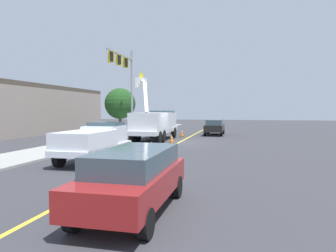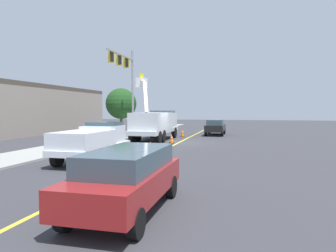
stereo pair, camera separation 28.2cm
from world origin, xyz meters
TOP-DOWN VIEW (x-y plane):
  - ground at (0.00, 0.00)m, footprint 120.00×120.00m
  - sidewalk_far_side at (0.18, 7.21)m, footprint 60.07×5.09m
  - lane_centre_stripe at (0.00, 0.00)m, footprint 49.99×1.40m
  - utility_bucket_truck at (1.62, 2.50)m, footprint 8.26×3.39m
  - service_pickup_truck at (-10.36, 2.76)m, footprint 5.65×2.30m
  - passing_minivan at (8.56, -2.49)m, footprint 4.85×2.05m
  - trailing_sedan at (-17.59, -1.84)m, footprint 4.85×2.05m
  - traffic_cone_leading at (-12.72, 0.76)m, footprint 0.40×0.40m
  - traffic_cone_mid_front at (-6.88, 0.56)m, footprint 0.40×0.40m
  - traffic_cone_mid_rear at (-0.54, 0.53)m, footprint 0.40×0.40m
  - traffic_cone_trailing at (5.50, 0.66)m, footprint 0.40×0.40m
  - traffic_signal_mast at (3.89, 6.10)m, footprint 6.33×0.65m
  - commercial_building_backdrop at (4.71, 19.02)m, footprint 27.98×7.24m
  - street_tree_right at (8.71, 8.53)m, footprint 3.61×3.61m

SIDE VIEW (x-z plane):
  - ground at x=0.00m, z-range 0.00..0.00m
  - lane_centre_stripe at x=0.00m, z-range 0.00..0.01m
  - sidewalk_far_side at x=0.18m, z-range 0.00..0.12m
  - traffic_cone_leading at x=-12.72m, z-range -0.01..0.71m
  - traffic_cone_mid_rear at x=-0.54m, z-range -0.01..0.77m
  - traffic_cone_mid_front at x=-6.88m, z-range -0.01..0.80m
  - traffic_cone_trailing at x=5.50m, z-range -0.01..0.82m
  - passing_minivan at x=8.56m, z-range 0.13..1.82m
  - trailing_sedan at x=-17.59m, z-range 0.13..1.82m
  - service_pickup_truck at x=-10.36m, z-range 0.09..2.15m
  - utility_bucket_truck at x=1.62m, z-range -1.51..4.69m
  - commercial_building_backdrop at x=4.71m, z-range 0.00..5.60m
  - street_tree_right at x=8.71m, z-range 0.83..6.13m
  - traffic_signal_mast at x=3.89m, z-range 1.71..10.70m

